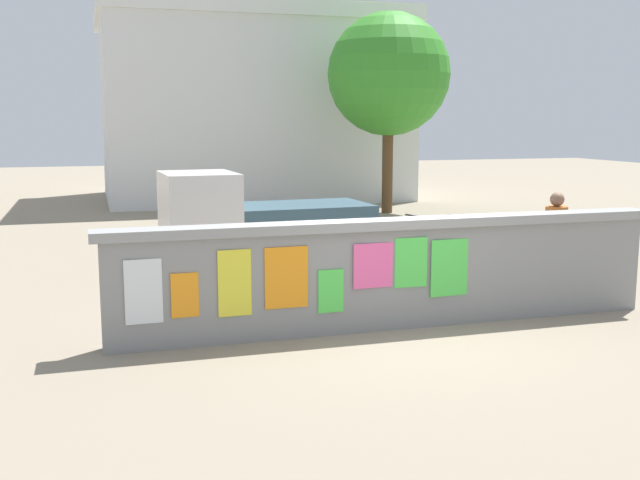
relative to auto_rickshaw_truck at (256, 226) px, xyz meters
name	(u,v)px	position (x,y,z in m)	size (l,w,h in m)	color
ground	(262,238)	(1.04, 4.24, -0.90)	(60.00, 60.00, 0.00)	gray
poster_wall	(394,272)	(1.03, -3.76, -0.15)	(7.65, 0.42, 1.45)	gray
auto_rickshaw_truck	(256,226)	(0.00, 0.00, 0.00)	(3.66, 1.66, 1.85)	black
motorcycle	(437,233)	(3.92, 0.91, -0.44)	(1.87, 0.70, 0.87)	black
bicycle_near	(485,256)	(3.82, -1.20, -0.54)	(1.68, 0.54, 0.95)	black
person_walking	(556,233)	(4.16, -2.75, 0.09)	(0.46, 0.46, 1.62)	purple
tree_roadside	(389,75)	(5.65, 7.87, 3.11)	(3.54, 3.54, 5.80)	brown
building_background	(250,105)	(2.78, 13.67, 2.32)	(10.28, 6.93, 6.41)	silver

